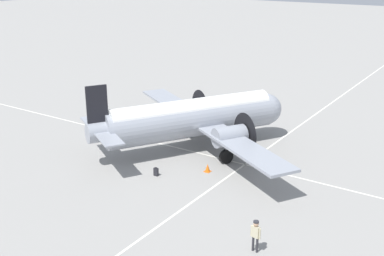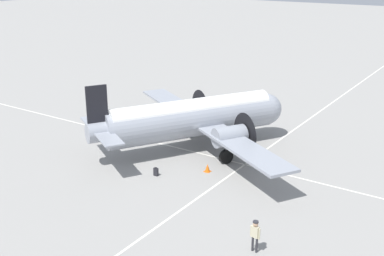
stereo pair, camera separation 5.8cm
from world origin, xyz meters
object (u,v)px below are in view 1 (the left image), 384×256
object	(u,v)px
crew_foreground	(256,233)
suitcase_near_door	(156,172)
airliner_main	(197,117)
traffic_cone	(208,168)

from	to	relation	value
crew_foreground	suitcase_near_door	world-z (taller)	crew_foreground
airliner_main	suitcase_near_door	bearing A→B (deg)	-144.51
suitcase_near_door	traffic_cone	xyz separation A→B (m)	(-2.69, -2.64, -0.02)
crew_foreground	suitcase_near_door	bearing A→B (deg)	162.85
suitcase_near_door	traffic_cone	bearing A→B (deg)	-135.56
airliner_main	suitcase_near_door	xyz separation A→B (m)	(-0.52, 6.21, -2.34)
airliner_main	suitcase_near_door	world-z (taller)	airliner_main
airliner_main	crew_foreground	world-z (taller)	airliner_main
crew_foreground	traffic_cone	distance (m)	10.50
suitcase_near_door	crew_foreground	bearing A→B (deg)	155.31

